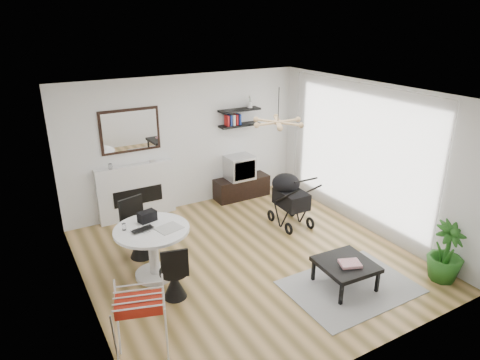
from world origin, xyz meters
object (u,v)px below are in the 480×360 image
tv_console (242,187)px  crt_tv (239,167)px  potted_plant (446,252)px  dining_table (153,245)px  drying_rack (141,325)px  coffee_table (346,265)px  fireplace (136,185)px  stroller (289,201)px

tv_console → crt_tv: bearing=-176.8°
tv_console → potted_plant: potted_plant is taller
tv_console → potted_plant: size_ratio=1.31×
dining_table → potted_plant: (3.75, -2.24, -0.08)m
drying_rack → coffee_table: (3.01, -0.10, -0.11)m
coffee_table → fireplace: bearing=117.1°
stroller → tv_console: bearing=97.7°
potted_plant → tv_console: bearing=104.3°
coffee_table → potted_plant: size_ratio=0.87×
fireplace → tv_console: fireplace is taller
crt_tv → stroller: (0.21, -1.53, -0.24)m
drying_rack → crt_tv: bearing=64.6°
crt_tv → dining_table: size_ratio=0.51×
crt_tv → dining_table: crt_tv is taller
crt_tv → potted_plant: crt_tv is taller
tv_console → potted_plant: bearing=-75.7°
tv_console → fireplace: bearing=176.3°
crt_tv → coffee_table: crt_tv is taller
dining_table → drying_rack: bearing=-113.6°
tv_console → drying_rack: drying_rack is taller
tv_console → dining_table: 3.34m
crt_tv → tv_console: bearing=3.2°
drying_rack → coffee_table: drying_rack is taller
stroller → dining_table: bearing=-169.2°
tv_console → stroller: stroller is taller
fireplace → tv_console: bearing=-3.7°
coffee_table → potted_plant: bearing=-22.8°
coffee_table → potted_plant: 1.54m
coffee_table → drying_rack: bearing=178.1°
fireplace → coffee_table: 4.25m
tv_console → dining_table: bearing=-143.5°
dining_table → stroller: (2.83, 0.44, -0.08)m
dining_table → crt_tv: bearing=37.0°
dining_table → stroller: size_ratio=1.04×
tv_console → crt_tv: size_ratio=2.12×
fireplace → dining_table: size_ratio=1.93×
fireplace → stroller: 2.96m
tv_console → coffee_table: size_ratio=1.51×
crt_tv → potted_plant: 4.37m
drying_rack → fireplace: bearing=91.2°
coffee_table → potted_plant: (1.42, -0.60, 0.11)m
tv_console → potted_plant: (1.08, -4.22, 0.24)m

